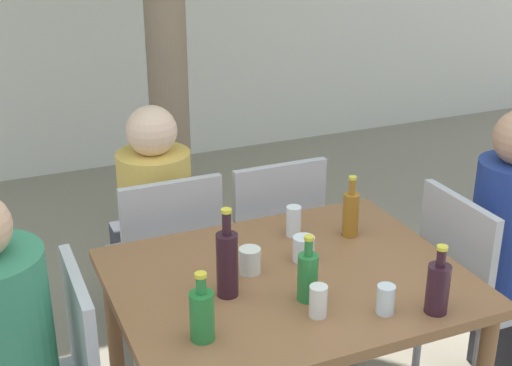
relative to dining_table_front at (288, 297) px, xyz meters
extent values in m
cylinder|color=#7A6651|center=(0.07, 1.68, 0.53)|extent=(0.22, 0.22, 2.40)
cube|color=brown|center=(0.00, 0.00, 0.06)|extent=(1.25, 0.98, 0.04)
cylinder|color=brown|center=(-0.56, 0.43, -0.31)|extent=(0.06, 0.06, 0.71)
cylinder|color=brown|center=(0.56, 0.43, -0.31)|extent=(0.06, 0.06, 0.71)
cube|color=#B2B2B7|center=(-0.74, 0.00, 0.04)|extent=(0.04, 0.44, 0.45)
cube|color=#B2B2B7|center=(0.94, 0.00, -0.21)|extent=(0.44, 0.44, 0.04)
cube|color=#B2B2B7|center=(0.74, 0.00, 0.04)|extent=(0.04, 0.44, 0.45)
cylinder|color=#B2B2B7|center=(1.13, 0.19, -0.45)|extent=(0.04, 0.04, 0.44)
cylinder|color=#B2B2B7|center=(0.75, 0.19, -0.45)|extent=(0.04, 0.04, 0.44)
cube|color=#B2B2B7|center=(-0.25, 0.81, -0.21)|extent=(0.44, 0.44, 0.04)
cube|color=#B2B2B7|center=(-0.25, 0.61, 0.04)|extent=(0.44, 0.04, 0.45)
cylinder|color=#B2B2B7|center=(-0.06, 1.00, -0.45)|extent=(0.04, 0.04, 0.44)
cylinder|color=#B2B2B7|center=(-0.44, 1.00, -0.45)|extent=(0.04, 0.04, 0.44)
cylinder|color=#B2B2B7|center=(-0.06, 0.62, -0.45)|extent=(0.04, 0.04, 0.44)
cylinder|color=#B2B2B7|center=(-0.44, 0.62, -0.45)|extent=(0.04, 0.04, 0.44)
cube|color=#B2B2B7|center=(0.25, 0.81, -0.21)|extent=(0.44, 0.44, 0.04)
cube|color=#B2B2B7|center=(0.25, 0.61, 0.04)|extent=(0.44, 0.04, 0.45)
cylinder|color=#B2B2B7|center=(0.44, 1.00, -0.45)|extent=(0.04, 0.04, 0.44)
cylinder|color=#B2B2B7|center=(0.06, 1.00, -0.45)|extent=(0.04, 0.04, 0.44)
cylinder|color=#B2B2B7|center=(0.44, 0.62, -0.45)|extent=(0.04, 0.04, 0.44)
cylinder|color=#B2B2B7|center=(0.06, 0.62, -0.45)|extent=(0.04, 0.04, 0.44)
cylinder|color=navy|center=(1.00, 0.00, 0.09)|extent=(0.31, 0.31, 0.56)
cube|color=#383842|center=(-0.25, 1.07, -0.43)|extent=(0.30, 0.40, 0.48)
cylinder|color=gold|center=(-0.25, 0.87, 0.06)|extent=(0.33, 0.33, 0.49)
sphere|color=beige|center=(-0.25, 0.87, 0.40)|extent=(0.22, 0.22, 0.22)
cylinder|color=#331923|center=(0.35, -0.40, 0.17)|extent=(0.08, 0.08, 0.17)
cylinder|color=#331923|center=(0.35, -0.40, 0.29)|extent=(0.03, 0.03, 0.06)
cylinder|color=gold|center=(0.35, -0.40, 0.32)|extent=(0.04, 0.04, 0.01)
cylinder|color=#331923|center=(-0.25, -0.03, 0.20)|extent=(0.08, 0.08, 0.23)
cylinder|color=#331923|center=(-0.25, -0.03, 0.36)|extent=(0.03, 0.03, 0.08)
cylinder|color=gold|center=(-0.25, -0.03, 0.40)|extent=(0.04, 0.04, 0.01)
cylinder|color=#287A38|center=(-0.41, -0.24, 0.17)|extent=(0.08, 0.08, 0.16)
cylinder|color=#287A38|center=(-0.41, -0.24, 0.28)|extent=(0.03, 0.03, 0.06)
cylinder|color=gold|center=(-0.41, -0.24, 0.31)|extent=(0.04, 0.04, 0.01)
cylinder|color=#9E661E|center=(0.37, 0.20, 0.18)|extent=(0.07, 0.07, 0.18)
cylinder|color=#9E661E|center=(0.37, 0.20, 0.30)|extent=(0.03, 0.03, 0.06)
cylinder|color=gold|center=(0.37, 0.20, 0.33)|extent=(0.03, 0.03, 0.01)
cylinder|color=#287A38|center=(-0.01, -0.16, 0.17)|extent=(0.07, 0.07, 0.17)
cylinder|color=#287A38|center=(-0.01, -0.16, 0.28)|extent=(0.03, 0.03, 0.06)
cylinder|color=gold|center=(-0.01, -0.16, 0.32)|extent=(0.03, 0.03, 0.01)
cylinder|color=silver|center=(0.19, -0.34, 0.14)|extent=(0.06, 0.06, 0.10)
cylinder|color=silver|center=(-0.02, -0.27, 0.14)|extent=(0.06, 0.06, 0.11)
cylinder|color=white|center=(0.16, 0.29, 0.15)|extent=(0.06, 0.06, 0.13)
cylinder|color=white|center=(0.10, 0.09, 0.13)|extent=(0.08, 0.08, 0.10)
cylinder|color=silver|center=(-0.12, 0.08, 0.13)|extent=(0.08, 0.08, 0.10)
camera|label=1|loc=(-0.99, -2.01, 1.38)|focal=50.00mm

